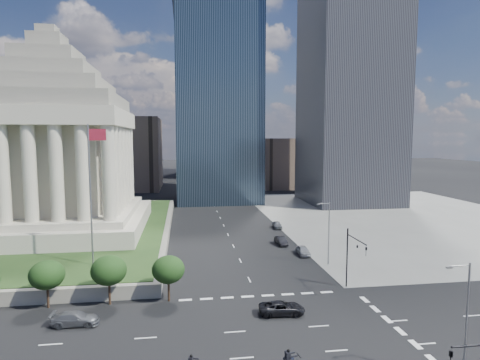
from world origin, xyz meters
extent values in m
plane|color=black|center=(0.00, 100.00, 0.00)|extent=(500.00, 500.00, 0.00)
cube|color=slate|center=(46.00, 60.00, 0.01)|extent=(68.00, 90.00, 0.03)
cube|color=slate|center=(-45.00, 50.00, 0.90)|extent=(66.00, 70.00, 1.80)
cube|color=#213B18|center=(-45.00, 50.00, 1.85)|extent=(64.00, 68.00, 0.10)
cylinder|color=slate|center=(-22.00, 24.00, 11.90)|extent=(0.24, 0.24, 20.00)
cube|color=maroon|center=(-20.80, 24.00, 20.40)|extent=(2.40, 0.05, 1.60)
cube|color=black|center=(2.00, 95.00, 30.00)|extent=(26.00, 26.00, 60.00)
cube|color=black|center=(42.00, 85.00, 50.00)|extent=(26.00, 28.00, 100.00)
cube|color=brown|center=(32.00, 130.00, 10.00)|extent=(20.00, 30.00, 20.00)
cube|color=brown|center=(-30.00, 130.00, 14.00)|extent=(24.00, 30.00, 28.00)
cube|color=black|center=(7.00, -13.00, 6.40)|extent=(0.30, 0.30, 1.10)
cylinder|color=black|center=(12.50, 15.50, 4.00)|extent=(0.18, 0.18, 8.00)
cylinder|color=black|center=(12.50, 12.75, 7.20)|extent=(0.14, 5.50, 0.14)
cube|color=black|center=(12.50, 10.00, 6.40)|extent=(0.30, 0.30, 1.10)
cylinder|color=slate|center=(13.50, -6.00, 5.00)|extent=(0.16, 0.16, 10.00)
cylinder|color=slate|center=(12.60, -6.00, 9.80)|extent=(1.80, 0.12, 0.12)
cube|color=slate|center=(11.70, -6.00, 9.70)|extent=(0.50, 0.22, 0.14)
cylinder|color=slate|center=(13.50, 25.00, 5.00)|extent=(0.16, 0.16, 10.00)
cylinder|color=slate|center=(12.60, 25.00, 9.80)|extent=(1.80, 0.12, 0.12)
cube|color=slate|center=(11.70, 25.00, 9.70)|extent=(0.50, 0.22, 0.14)
imported|color=black|center=(1.82, 8.42, 0.73)|extent=(2.74, 5.37, 1.45)
imported|color=#4F5055|center=(-20.67, 8.91, 0.73)|extent=(2.26, 5.10, 1.46)
imported|color=gray|center=(11.10, 30.59, 0.77)|extent=(1.98, 4.58, 1.54)
imported|color=black|center=(9.00, 37.72, 0.73)|extent=(4.51, 1.79, 1.46)
imported|color=#55585D|center=(11.50, 51.36, 0.75)|extent=(2.11, 4.54, 1.51)
camera|label=1|loc=(-9.03, -34.15, 19.83)|focal=30.00mm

